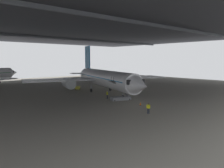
# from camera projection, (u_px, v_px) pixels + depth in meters

# --- Properties ---
(ground_plane) EXTENTS (110.00, 110.00, 0.00)m
(ground_plane) POSITION_uv_depth(u_px,v_px,m) (101.00, 92.00, 55.13)
(ground_plane) COLOR gray
(hangar_structure) EXTENTS (121.00, 99.00, 17.11)m
(hangar_structure) POSITION_uv_depth(u_px,v_px,m) (70.00, 29.00, 63.60)
(hangar_structure) COLOR #4C4F54
(hangar_structure) RESTS_ON ground_plane
(airplane_main) EXTENTS (36.94, 37.30, 11.89)m
(airplane_main) POSITION_uv_depth(u_px,v_px,m) (104.00, 78.00, 54.16)
(airplane_main) COLOR white
(airplane_main) RESTS_ON ground_plane
(boarding_stairs) EXTENTS (4.51, 2.66, 4.75)m
(boarding_stairs) POSITION_uv_depth(u_px,v_px,m) (120.00, 96.00, 44.56)
(boarding_stairs) COLOR slate
(boarding_stairs) RESTS_ON ground_plane
(crew_worker_near_nose) EXTENTS (0.40, 0.44, 1.57)m
(crew_worker_near_nose) POSITION_uv_depth(u_px,v_px,m) (148.00, 108.00, 33.32)
(crew_worker_near_nose) COLOR #232838
(crew_worker_near_nose) RESTS_ON ground_plane
(crew_worker_by_stairs) EXTENTS (0.33, 0.52, 1.63)m
(crew_worker_by_stairs) POSITION_uv_depth(u_px,v_px,m) (107.00, 94.00, 46.05)
(crew_worker_by_stairs) COLOR #232838
(crew_worker_by_stairs) RESTS_ON ground_plane
(traffic_cone_orange) EXTENTS (0.36, 0.36, 0.60)m
(traffic_cone_orange) POSITION_uv_depth(u_px,v_px,m) (140.00, 104.00, 39.47)
(traffic_cone_orange) COLOR black
(traffic_cone_orange) RESTS_ON ground_plane
(baggage_tug) EXTENTS (2.28, 2.48, 0.90)m
(baggage_tug) POSITION_uv_depth(u_px,v_px,m) (78.00, 88.00, 60.23)
(baggage_tug) COLOR yellow
(baggage_tug) RESTS_ON ground_plane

